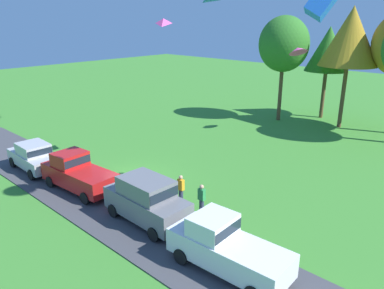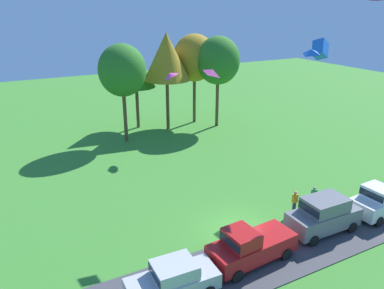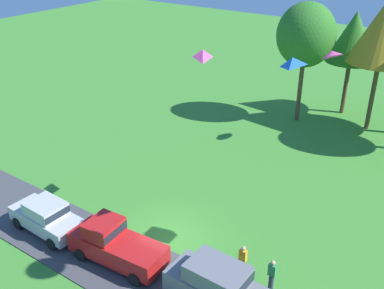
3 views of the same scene
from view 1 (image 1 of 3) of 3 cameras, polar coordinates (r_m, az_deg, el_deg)
ground_plane at (r=23.65m, az=-9.47°, el=-5.48°), size 120.00×120.00×0.00m
pavement_strip at (r=22.19m, az=-15.38°, el=-7.55°), size 36.00×4.40×0.06m
car_sedan_mid_row at (r=26.59m, az=-22.96°, el=-1.58°), size 4.46×2.07×1.84m
car_pickup_by_flagpole at (r=22.76m, az=-17.07°, el=-4.06°), size 5.12×2.32×2.14m
car_suv_near_entrance at (r=18.46m, az=-6.93°, el=-8.17°), size 4.64×2.12×2.28m
car_pickup_far_end at (r=15.33m, az=5.01°, el=-15.06°), size 5.08×2.23×2.14m
person_beside_suv at (r=20.17m, az=-1.71°, el=-6.91°), size 0.36×0.24×1.71m
person_watching_sky at (r=19.13m, az=1.47°, el=-8.42°), size 0.36×0.24×1.71m
tree_far_left at (r=36.93m, az=13.83°, el=14.61°), size 4.66×4.66×9.84m
tree_lone_near at (r=39.15m, az=20.06°, el=13.48°), size 4.20×4.20×8.86m
tree_far_right at (r=36.02m, az=23.02°, el=14.89°), size 5.02×5.02×10.59m
kite_box_mid_center at (r=18.69m, az=19.04°, el=19.67°), size 1.50×1.42×1.66m
kite_diamond_trailing_tail at (r=23.76m, az=-4.37°, el=18.26°), size 1.16×1.22×0.56m
kite_delta_over_trees at (r=32.03m, az=15.85°, el=13.67°), size 2.06×2.04×1.04m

